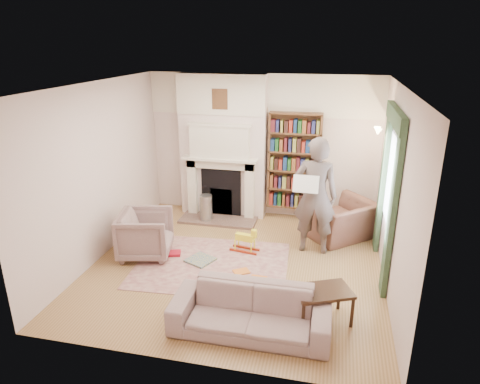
% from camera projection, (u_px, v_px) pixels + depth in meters
% --- Properties ---
extents(floor, '(4.50, 4.50, 0.00)m').
position_uv_depth(floor, '(237.00, 265.00, 6.83)').
color(floor, olive).
rests_on(floor, ground).
extents(ceiling, '(4.50, 4.50, 0.00)m').
position_uv_depth(ceiling, '(236.00, 85.00, 5.88)').
color(ceiling, white).
rests_on(ceiling, wall_back).
extents(wall_back, '(4.50, 0.00, 4.50)m').
position_uv_depth(wall_back, '(262.00, 147.00, 8.42)').
color(wall_back, beige).
rests_on(wall_back, floor).
extents(wall_front, '(4.50, 0.00, 4.50)m').
position_uv_depth(wall_front, '(185.00, 251.00, 4.29)').
color(wall_front, beige).
rests_on(wall_front, floor).
extents(wall_left, '(0.00, 4.50, 4.50)m').
position_uv_depth(wall_left, '(99.00, 172.00, 6.82)').
color(wall_left, beige).
rests_on(wall_left, floor).
extents(wall_right, '(0.00, 4.50, 4.50)m').
position_uv_depth(wall_right, '(395.00, 193.00, 5.89)').
color(wall_right, beige).
rests_on(wall_right, floor).
extents(fireplace, '(1.70, 0.58, 2.80)m').
position_uv_depth(fireplace, '(223.00, 148.00, 8.39)').
color(fireplace, beige).
rests_on(fireplace, floor).
extents(bookcase, '(1.00, 0.24, 1.85)m').
position_uv_depth(bookcase, '(294.00, 161.00, 8.24)').
color(bookcase, brown).
rests_on(bookcase, floor).
extents(window, '(0.02, 0.90, 1.30)m').
position_uv_depth(window, '(391.00, 181.00, 6.24)').
color(window, silver).
rests_on(window, wall_right).
extents(curtain_left, '(0.07, 0.32, 2.40)m').
position_uv_depth(curtain_left, '(392.00, 214.00, 5.69)').
color(curtain_left, '#2D432B').
rests_on(curtain_left, floor).
extents(curtain_right, '(0.07, 0.32, 2.40)m').
position_uv_depth(curtain_right, '(383.00, 182.00, 6.98)').
color(curtain_right, '#2D432B').
rests_on(curtain_right, floor).
extents(pelmet, '(0.09, 1.70, 0.24)m').
position_uv_depth(pelmet, '(396.00, 117.00, 5.94)').
color(pelmet, '#2D432B').
rests_on(pelmet, wall_right).
extents(wall_sconce, '(0.20, 0.24, 0.24)m').
position_uv_depth(wall_sconce, '(375.00, 134.00, 7.14)').
color(wall_sconce, gold).
rests_on(wall_sconce, wall_right).
extents(rug, '(2.50, 1.99, 0.01)m').
position_uv_depth(rug, '(212.00, 265.00, 6.82)').
color(rug, beige).
rests_on(rug, floor).
extents(armchair_reading, '(1.43, 1.42, 0.70)m').
position_uv_depth(armchair_reading, '(340.00, 220.00, 7.64)').
color(armchair_reading, brown).
rests_on(armchair_reading, floor).
extents(armchair_left, '(0.99, 0.97, 0.76)m').
position_uv_depth(armchair_left, '(146.00, 234.00, 7.01)').
color(armchair_left, gray).
rests_on(armchair_left, floor).
extents(sofa, '(1.94, 0.77, 0.56)m').
position_uv_depth(sofa, '(250.00, 311.00, 5.19)').
color(sofa, gray).
rests_on(sofa, floor).
extents(man_reading, '(0.73, 0.48, 1.97)m').
position_uv_depth(man_reading, '(315.00, 196.00, 6.97)').
color(man_reading, '#554844').
rests_on(man_reading, floor).
extents(newspaper, '(0.41, 0.12, 0.27)m').
position_uv_depth(newspaper, '(306.00, 184.00, 6.73)').
color(newspaper, white).
rests_on(newspaper, man_reading).
extents(coffee_table, '(0.82, 0.70, 0.45)m').
position_uv_depth(coffee_table, '(322.00, 305.00, 5.40)').
color(coffee_table, '#362213').
rests_on(coffee_table, floor).
extents(paraffin_heater, '(0.32, 0.32, 0.55)m').
position_uv_depth(paraffin_heater, '(206.00, 209.00, 8.35)').
color(paraffin_heater, '#989B9F').
rests_on(paraffin_heater, floor).
extents(rocking_horse, '(0.51, 0.27, 0.43)m').
position_uv_depth(rocking_horse, '(245.00, 240.00, 7.19)').
color(rocking_horse, yellow).
rests_on(rocking_horse, rug).
extents(board_game, '(0.51, 0.51, 0.03)m').
position_uv_depth(board_game, '(200.00, 260.00, 6.92)').
color(board_game, gold).
rests_on(board_game, rug).
extents(game_box_lid, '(0.32, 0.25, 0.05)m').
position_uv_depth(game_box_lid, '(172.00, 253.00, 7.11)').
color(game_box_lid, '#AB1326').
rests_on(game_box_lid, rug).
extents(comic_annuals, '(0.57, 0.75, 0.02)m').
position_uv_depth(comic_annuals, '(246.00, 279.00, 6.38)').
color(comic_annuals, red).
rests_on(comic_annuals, rug).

